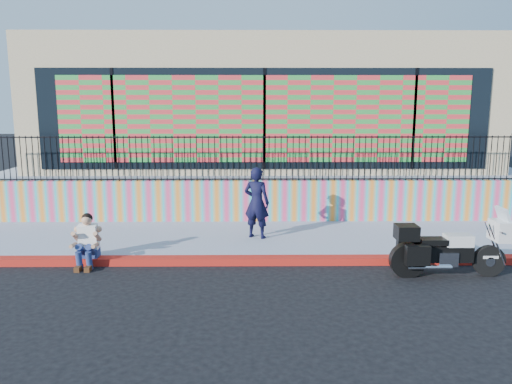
{
  "coord_description": "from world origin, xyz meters",
  "views": [
    {
      "loc": [
        -0.38,
        -9.93,
        3.29
      ],
      "look_at": [
        -0.27,
        1.2,
        1.3
      ],
      "focal_mm": 35.0,
      "sensor_mm": 36.0,
      "label": 1
    }
  ],
  "objects": [
    {
      "name": "police_motorcycle",
      "position": [
        3.36,
        -0.79,
        0.57
      ],
      "size": [
        2.18,
        0.72,
        1.36
      ],
      "color": "black",
      "rests_on": "ground"
    },
    {
      "name": "ground",
      "position": [
        0.0,
        0.0,
        0.0
      ],
      "size": [
        90.0,
        90.0,
        0.0
      ],
      "primitive_type": "plane",
      "color": "black",
      "rests_on": "ground"
    },
    {
      "name": "storefront_building",
      "position": [
        0.0,
        8.13,
        3.25
      ],
      "size": [
        14.0,
        8.06,
        4.0
      ],
      "color": "tan",
      "rests_on": "elevated_platform"
    },
    {
      "name": "sidewalk",
      "position": [
        0.0,
        1.65,
        0.07
      ],
      "size": [
        16.0,
        3.0,
        0.15
      ],
      "primitive_type": "cube",
      "color": "gray",
      "rests_on": "ground"
    },
    {
      "name": "red_curb",
      "position": [
        0.0,
        0.0,
        0.07
      ],
      "size": [
        16.0,
        0.3,
        0.15
      ],
      "primitive_type": "cube",
      "color": "#AF0C18",
      "rests_on": "ground"
    },
    {
      "name": "metal_fence",
      "position": [
        0.0,
        3.25,
        1.85
      ],
      "size": [
        15.8,
        0.04,
        1.2
      ],
      "primitive_type": null,
      "color": "black",
      "rests_on": "mural_wall"
    },
    {
      "name": "seated_man",
      "position": [
        -3.72,
        -0.14,
        0.45
      ],
      "size": [
        0.54,
        0.71,
        1.06
      ],
      "color": "navy",
      "rests_on": "ground"
    },
    {
      "name": "police_officer",
      "position": [
        -0.25,
        1.53,
        0.99
      ],
      "size": [
        0.72,
        0.6,
        1.68
      ],
      "primitive_type": "imported",
      "rotation": [
        0.0,
        0.0,
        2.76
      ],
      "color": "black",
      "rests_on": "sidewalk"
    },
    {
      "name": "mural_wall",
      "position": [
        0.0,
        3.25,
        0.7
      ],
      "size": [
        16.0,
        0.2,
        1.1
      ],
      "primitive_type": "cube",
      "color": "#F13F73",
      "rests_on": "sidewalk"
    },
    {
      "name": "elevated_platform",
      "position": [
        0.0,
        8.35,
        0.62
      ],
      "size": [
        16.0,
        10.0,
        1.25
      ],
      "primitive_type": "cube",
      "color": "gray",
      "rests_on": "ground"
    }
  ]
}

